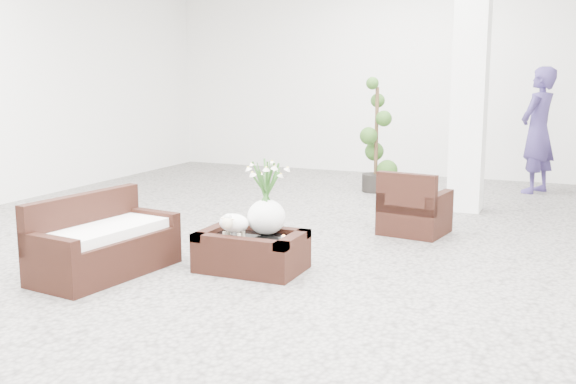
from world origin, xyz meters
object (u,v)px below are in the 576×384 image
at_px(coffee_table, 252,253).
at_px(armchair, 415,202).
at_px(topiary, 376,136).
at_px(loveseat, 105,236).

relative_size(coffee_table, armchair, 1.30).
height_order(coffee_table, topiary, topiary).
height_order(armchair, loveseat, armchair).
bearing_deg(topiary, armchair, -64.67).
bearing_deg(armchair, loveseat, 58.99).
relative_size(armchair, loveseat, 0.54).
xyz_separation_m(armchair, topiary, (-1.12, 2.36, 0.47)).
distance_m(armchair, loveseat, 3.32).
distance_m(coffee_table, armchair, 2.21).
bearing_deg(armchair, topiary, -56.20).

